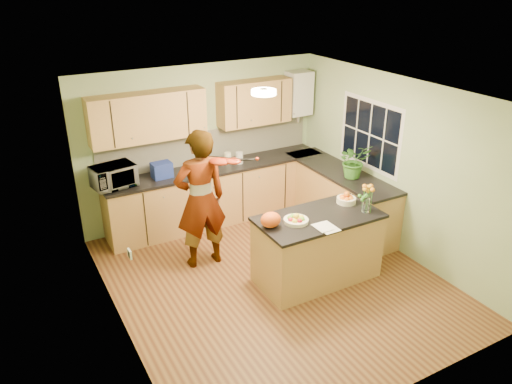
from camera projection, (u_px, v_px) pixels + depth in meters
floor at (274, 280)px, 6.66m from camera, size 4.50×4.50×0.00m
ceiling at (277, 94)px, 5.64m from camera, size 4.00×4.50×0.02m
wall_back at (203, 143)px, 7.94m from camera, size 4.00×0.02×2.50m
wall_front at (408, 288)px, 4.35m from camera, size 4.00×0.02×2.50m
wall_left at (113, 232)px, 5.26m from camera, size 0.02×4.50×2.50m
wall_right at (397, 166)px, 7.03m from camera, size 0.02×4.50×2.50m
back_counter at (218, 193)px, 8.07m from camera, size 3.64×0.62×0.94m
right_counter at (339, 198)px, 7.90m from camera, size 0.62×2.24×0.94m
splashback at (209, 146)px, 8.00m from camera, size 3.60×0.02×0.52m
upper_cabinets at (195, 110)px, 7.48m from camera, size 3.20×0.34×0.70m
boiler at (299, 93)px, 8.30m from camera, size 0.40×0.30×0.86m
window_right at (370, 134)px, 7.38m from camera, size 0.01×1.30×1.05m
light_switch at (130, 254)px, 4.77m from camera, size 0.02×0.09×0.09m
ceiling_lamp at (264, 92)px, 5.89m from camera, size 0.30×0.30×0.07m
peninsula_island at (317, 247)px, 6.52m from camera, size 1.61×0.82×0.92m
fruit_dish at (296, 219)px, 6.16m from camera, size 0.31×0.31×0.11m
orange_bowl at (346, 198)px, 6.67m from camera, size 0.26×0.26×0.15m
flower_vase at (367, 191)px, 6.33m from camera, size 0.24×0.24×0.44m
orange_bag at (271, 220)px, 6.03m from camera, size 0.28×0.25×0.19m
papers at (327, 227)px, 6.04m from camera, size 0.22×0.30×0.01m
violinist at (201, 200)px, 6.66m from camera, size 0.73×0.49×1.95m
violin at (220, 161)px, 6.33m from camera, size 0.69×0.60×0.17m
microwave at (113, 176)px, 7.07m from camera, size 0.65×0.49×0.32m
blue_box at (162, 170)px, 7.42m from camera, size 0.30×0.22×0.23m
kettle at (204, 162)px, 7.74m from camera, size 0.15×0.15×0.28m
jar_cream at (228, 158)px, 7.98m from camera, size 0.13×0.13×0.17m
jar_white at (239, 158)px, 7.96m from camera, size 0.13×0.13×0.18m
potted_plant at (354, 161)px, 7.37m from camera, size 0.54×0.49×0.52m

